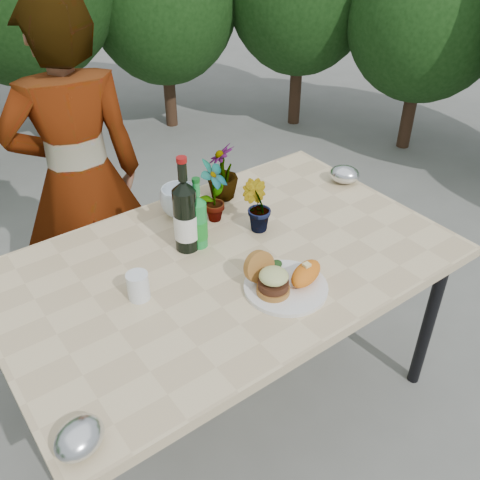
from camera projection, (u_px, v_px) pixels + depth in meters
ground at (229, 395)px, 2.34m from camera, size 80.00×80.00×0.00m
patio_table at (227, 272)px, 1.94m from camera, size 1.60×1.00×0.75m
shrub_hedge at (105, 27)px, 2.95m from camera, size 6.97×5.14×2.29m
dinner_plate at (286, 287)px, 1.77m from camera, size 0.28×0.28×0.01m
burger_stack at (270, 278)px, 1.73m from camera, size 0.11×0.16×0.11m
sweet_potato at (306, 274)px, 1.77m from camera, size 0.17×0.12×0.06m
grilled_veg at (272, 267)px, 1.83m from camera, size 0.08×0.05×0.03m
wine_bottle at (185, 217)px, 1.89m from camera, size 0.09×0.09×0.37m
sparkling_water at (198, 222)px, 1.92m from camera, size 0.07×0.07×0.28m
plastic_cup at (138, 286)px, 1.71m from camera, size 0.07×0.07×0.09m
seedling_left at (214, 192)px, 2.04m from camera, size 0.16×0.15×0.26m
seedling_mid at (257, 206)px, 2.01m from camera, size 0.13×0.14×0.20m
seedling_right at (222, 172)px, 2.19m from camera, size 0.19×0.19×0.24m
blue_bowl at (179, 201)px, 2.11m from camera, size 0.18×0.18×0.12m
foil_packet_left at (79, 438)px, 1.27m from camera, size 0.17×0.15×0.08m
foil_packet_right at (344, 174)px, 2.34m from camera, size 0.17×0.17×0.08m
person at (80, 180)px, 2.31m from camera, size 0.63×0.48×1.57m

